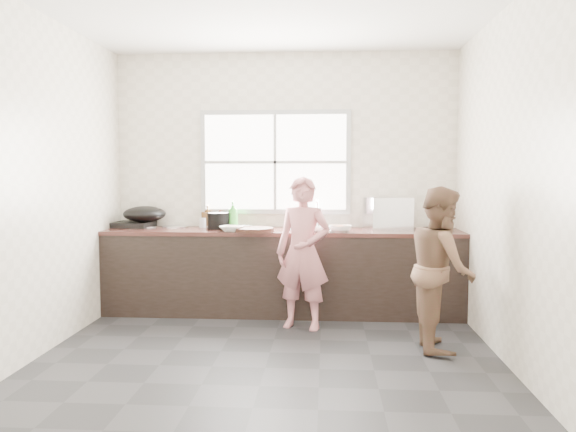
# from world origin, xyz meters

# --- Properties ---
(floor) EXTENTS (3.60, 3.20, 0.01)m
(floor) POSITION_xyz_m (0.00, 0.00, -0.01)
(floor) COLOR #272729
(floor) RESTS_ON ground
(ceiling) EXTENTS (3.60, 3.20, 0.01)m
(ceiling) POSITION_xyz_m (0.00, 0.00, 2.71)
(ceiling) COLOR silver
(ceiling) RESTS_ON wall_back
(wall_back) EXTENTS (3.60, 0.01, 2.70)m
(wall_back) POSITION_xyz_m (0.00, 1.60, 1.35)
(wall_back) COLOR beige
(wall_back) RESTS_ON ground
(wall_left) EXTENTS (0.01, 3.20, 2.70)m
(wall_left) POSITION_xyz_m (-1.80, 0.00, 1.35)
(wall_left) COLOR silver
(wall_left) RESTS_ON ground
(wall_right) EXTENTS (0.01, 3.20, 2.70)m
(wall_right) POSITION_xyz_m (1.80, 0.00, 1.35)
(wall_right) COLOR beige
(wall_right) RESTS_ON ground
(wall_front) EXTENTS (3.60, 0.01, 2.70)m
(wall_front) POSITION_xyz_m (0.00, -1.60, 1.35)
(wall_front) COLOR beige
(wall_front) RESTS_ON ground
(cabinet) EXTENTS (3.60, 0.62, 0.82)m
(cabinet) POSITION_xyz_m (0.00, 1.29, 0.41)
(cabinet) COLOR black
(cabinet) RESTS_ON floor
(countertop) EXTENTS (3.60, 0.64, 0.04)m
(countertop) POSITION_xyz_m (0.00, 1.29, 0.84)
(countertop) COLOR #381C17
(countertop) RESTS_ON cabinet
(sink) EXTENTS (0.55, 0.45, 0.02)m
(sink) POSITION_xyz_m (0.35, 1.29, 0.86)
(sink) COLOR silver
(sink) RESTS_ON countertop
(faucet) EXTENTS (0.02, 0.02, 0.30)m
(faucet) POSITION_xyz_m (0.35, 1.49, 1.01)
(faucet) COLOR silver
(faucet) RESTS_ON countertop
(window_frame) EXTENTS (1.60, 0.05, 1.10)m
(window_frame) POSITION_xyz_m (-0.10, 1.59, 1.55)
(window_frame) COLOR #9EA0A5
(window_frame) RESTS_ON wall_back
(window_glazing) EXTENTS (1.50, 0.01, 1.00)m
(window_glazing) POSITION_xyz_m (-0.10, 1.57, 1.55)
(window_glazing) COLOR white
(window_glazing) RESTS_ON window_frame
(woman) EXTENTS (0.55, 0.43, 1.31)m
(woman) POSITION_xyz_m (0.23, 0.74, 0.66)
(woman) COLOR #D27E83
(woman) RESTS_ON floor
(person_side) EXTENTS (0.52, 0.66, 1.33)m
(person_side) POSITION_xyz_m (1.39, 0.21, 0.67)
(person_side) COLOR brown
(person_side) RESTS_ON floor
(cutting_board) EXTENTS (0.41, 0.41, 0.04)m
(cutting_board) POSITION_xyz_m (-0.26, 1.08, 0.88)
(cutting_board) COLOR black
(cutting_board) RESTS_ON countertop
(cleaver) EXTENTS (0.20, 0.14, 0.01)m
(cleaver) POSITION_xyz_m (-0.40, 1.24, 0.90)
(cleaver) COLOR silver
(cleaver) RESTS_ON cutting_board
(bowl_mince) EXTENTS (0.27, 0.27, 0.06)m
(bowl_mince) POSITION_xyz_m (-0.49, 1.08, 0.89)
(bowl_mince) COLOR white
(bowl_mince) RESTS_ON countertop
(bowl_crabs) EXTENTS (0.18, 0.18, 0.06)m
(bowl_crabs) POSITION_xyz_m (0.58, 1.08, 0.89)
(bowl_crabs) COLOR white
(bowl_crabs) RESTS_ON countertop
(bowl_held) EXTENTS (0.23, 0.23, 0.07)m
(bowl_held) POSITION_xyz_m (0.39, 1.08, 0.89)
(bowl_held) COLOR white
(bowl_held) RESTS_ON countertop
(black_pot) EXTENTS (0.24, 0.24, 0.17)m
(black_pot) POSITION_xyz_m (-0.65, 1.29, 0.94)
(black_pot) COLOR black
(black_pot) RESTS_ON countertop
(plate_food) EXTENTS (0.27, 0.27, 0.02)m
(plate_food) POSITION_xyz_m (-0.73, 1.52, 0.87)
(plate_food) COLOR silver
(plate_food) RESTS_ON countertop
(bottle_green) EXTENTS (0.11, 0.11, 0.29)m
(bottle_green) POSITION_xyz_m (-0.51, 1.30, 1.01)
(bottle_green) COLOR green
(bottle_green) RESTS_ON countertop
(bottle_brown_tall) EXTENTS (0.10, 0.10, 0.22)m
(bottle_brown_tall) POSITION_xyz_m (-0.82, 1.52, 0.97)
(bottle_brown_tall) COLOR #4C2E13
(bottle_brown_tall) RESTS_ON countertop
(bottle_brown_short) EXTENTS (0.16, 0.16, 0.16)m
(bottle_brown_short) POSITION_xyz_m (-0.69, 1.52, 0.94)
(bottle_brown_short) COLOR #411810
(bottle_brown_short) RESTS_ON countertop
(glass_jar) EXTENTS (0.07, 0.07, 0.10)m
(glass_jar) POSITION_xyz_m (-0.86, 1.44, 0.91)
(glass_jar) COLOR silver
(glass_jar) RESTS_ON countertop
(burner) EXTENTS (0.41, 0.41, 0.06)m
(burner) POSITION_xyz_m (-1.60, 1.44, 0.89)
(burner) COLOR black
(burner) RESTS_ON countertop
(wok) EXTENTS (0.58, 0.58, 0.17)m
(wok) POSITION_xyz_m (-1.47, 1.40, 1.00)
(wok) COLOR black
(wok) RESTS_ON burner
(dish_rack) EXTENTS (0.51, 0.42, 0.33)m
(dish_rack) POSITION_xyz_m (1.07, 1.40, 1.02)
(dish_rack) COLOR silver
(dish_rack) RESTS_ON countertop
(pot_lid_left) EXTENTS (0.30, 0.30, 0.01)m
(pot_lid_left) POSITION_xyz_m (-1.49, 1.43, 0.87)
(pot_lid_left) COLOR silver
(pot_lid_left) RESTS_ON countertop
(pot_lid_right) EXTENTS (0.36, 0.36, 0.01)m
(pot_lid_right) POSITION_xyz_m (-1.16, 1.46, 0.87)
(pot_lid_right) COLOR silver
(pot_lid_right) RESTS_ON countertop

